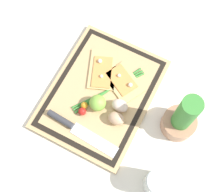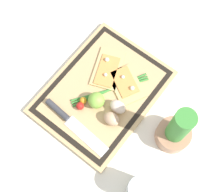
# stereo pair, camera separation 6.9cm
# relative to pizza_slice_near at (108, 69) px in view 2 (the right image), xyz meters

# --- Properties ---
(ground_plane) EXTENTS (6.00, 6.00, 0.00)m
(ground_plane) POSITION_rel_pizza_slice_near_xyz_m (0.08, 0.04, -0.03)
(ground_plane) COLOR silver
(cutting_board) EXTENTS (0.46, 0.35, 0.02)m
(cutting_board) POSITION_rel_pizza_slice_near_xyz_m (0.08, 0.04, -0.02)
(cutting_board) COLOR tan
(cutting_board) RESTS_ON ground_plane
(pizza_slice_near) EXTENTS (0.18, 0.15, 0.02)m
(pizza_slice_near) POSITION_rel_pizza_slice_near_xyz_m (0.00, 0.00, 0.00)
(pizza_slice_near) COLOR tan
(pizza_slice_near) RESTS_ON cutting_board
(pizza_slice_far) EXTENTS (0.15, 0.17, 0.02)m
(pizza_slice_far) POSITION_rel_pizza_slice_near_xyz_m (0.01, 0.09, 0.00)
(pizza_slice_far) COLOR tan
(pizza_slice_far) RESTS_ON cutting_board
(knife) EXTENTS (0.05, 0.27, 0.02)m
(knife) POSITION_rel_pizza_slice_near_xyz_m (0.24, 0.00, 0.00)
(knife) COLOR silver
(knife) RESTS_ON cutting_board
(egg_brown) EXTENTS (0.04, 0.06, 0.04)m
(egg_brown) POSITION_rel_pizza_slice_near_xyz_m (0.15, 0.13, 0.02)
(egg_brown) COLOR tan
(egg_brown) RESTS_ON cutting_board
(egg_pink) EXTENTS (0.04, 0.06, 0.04)m
(egg_pink) POSITION_rel_pizza_slice_near_xyz_m (0.10, 0.12, 0.02)
(egg_pink) COLOR beige
(egg_pink) RESTS_ON cutting_board
(lime) EXTENTS (0.06, 0.06, 0.06)m
(lime) POSITION_rel_pizza_slice_near_xyz_m (0.13, 0.05, 0.02)
(lime) COLOR #7FB742
(lime) RESTS_ON cutting_board
(cherry_tomato_red) EXTENTS (0.03, 0.03, 0.03)m
(cherry_tomato_red) POSITION_rel_pizza_slice_near_xyz_m (0.17, 0.01, 0.01)
(cherry_tomato_red) COLOR red
(cherry_tomato_red) RESTS_ON cutting_board
(cherry_tomato_yellow) EXTENTS (0.03, 0.03, 0.03)m
(cherry_tomato_yellow) POSITION_rel_pizza_slice_near_xyz_m (0.15, 0.01, 0.01)
(cherry_tomato_yellow) COLOR orange
(cherry_tomato_yellow) RESTS_ON cutting_board
(scallion_bunch) EXTENTS (0.26, 0.17, 0.01)m
(scallion_bunch) POSITION_rel_pizza_slice_near_xyz_m (0.06, 0.06, -0.00)
(scallion_bunch) COLOR #388433
(scallion_bunch) RESTS_ON cutting_board
(herb_pot) EXTENTS (0.12, 0.12, 0.24)m
(herb_pot) POSITION_rel_pizza_slice_near_xyz_m (0.06, 0.33, 0.06)
(herb_pot) COLOR #AD7A5B
(herb_pot) RESTS_ON ground_plane
(sauce_jar) EXTENTS (0.08, 0.08, 0.11)m
(sauce_jar) POSITION_rel_pizza_slice_near_xyz_m (0.28, 0.34, 0.02)
(sauce_jar) COLOR silver
(sauce_jar) RESTS_ON ground_plane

